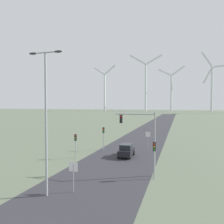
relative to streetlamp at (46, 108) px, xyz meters
name	(u,v)px	position (x,y,z in m)	size (l,w,h in m)	color
road_surface	(148,134)	(2.66, 40.36, -7.19)	(10.00, 240.00, 0.01)	#2D2D33
streetlamp	(46,108)	(0.00, 0.00, 0.00)	(3.05, 0.32, 11.77)	#93999E
stop_sign_near	(73,171)	(1.77, 1.28, -5.38)	(0.81, 0.07, 2.60)	#93999E
stop_sign_far	(148,137)	(5.28, 21.69, -5.22)	(0.81, 0.07, 2.83)	#93999E
traffic_light_post_near_left	(75,141)	(-3.38, 11.91, -4.72)	(0.28, 0.34, 3.37)	#93999E
traffic_light_post_near_right	(154,152)	(7.98, 6.74, -4.46)	(0.28, 0.33, 3.72)	#93999E
traffic_light_post_mid_left	(103,133)	(-1.46, 18.10, -4.43)	(0.28, 0.34, 3.77)	#93999E
traffic_light_mast_overhead	(141,131)	(6.52, 7.65, -2.47)	(4.37, 0.34, 6.71)	#93999E
car_approaching	(126,150)	(3.12, 15.00, -6.28)	(2.00, 4.18, 1.83)	black
wind_turbine_far_left	(105,88)	(-73.38, 225.88, 19.15)	(30.59, 12.26, 52.48)	silver
wind_turbine_left	(146,83)	(-26.56, 232.93, 24.98)	(36.02, 8.44, 63.93)	silver
wind_turbine_center	(171,89)	(0.77, 252.72, 18.72)	(31.70, 8.11, 52.32)	silver
wind_turbine_right	(212,84)	(41.99, 231.06, 21.12)	(29.41, 4.94, 62.05)	silver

